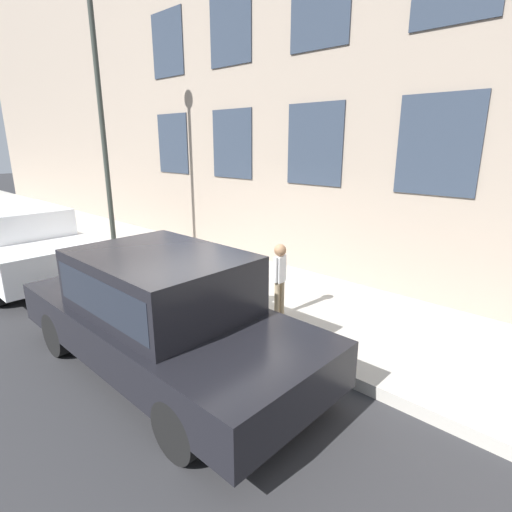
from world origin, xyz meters
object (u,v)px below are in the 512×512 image
object	(u,v)px
person	(280,273)
parked_car_charcoal_near	(163,308)
street_lamp	(99,96)
fire_hydrant	(233,286)
parked_car_white_far	(17,239)

from	to	relation	value
person	parked_car_charcoal_near	size ratio (longest dim) A/B	0.26
parked_car_charcoal_near	street_lamp	distance (m)	6.33
fire_hydrant	street_lamp	world-z (taller)	street_lamp
person	street_lamp	size ratio (longest dim) A/B	0.20
fire_hydrant	person	size ratio (longest dim) A/B	0.70
person	street_lamp	world-z (taller)	street_lamp
person	street_lamp	xyz separation A→B (m)	(-0.08, 5.40, 3.08)
person	parked_car_charcoal_near	distance (m)	2.10
fire_hydrant	parked_car_charcoal_near	size ratio (longest dim) A/B	0.19
parked_car_white_far	person	bearing A→B (deg)	-70.32
person	fire_hydrant	bearing A→B (deg)	-9.12
fire_hydrant	person	distance (m)	0.85
parked_car_white_far	fire_hydrant	bearing A→B (deg)	-71.72
fire_hydrant	parked_car_white_far	world-z (taller)	parked_car_white_far
fire_hydrant	parked_car_charcoal_near	bearing A→B (deg)	-165.45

